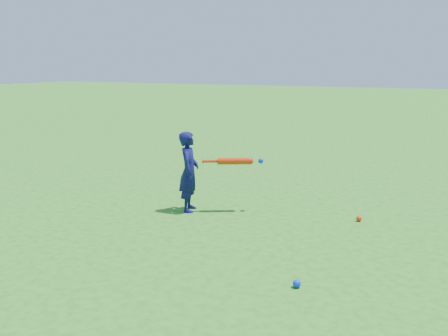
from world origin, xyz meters
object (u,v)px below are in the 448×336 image
ground_ball_red (359,219)px  ground_ball_blue (297,284)px  child (189,172)px  bat_swing (237,161)px

ground_ball_red → ground_ball_blue: bearing=-92.3°
child → ground_ball_blue: (2.21, -1.74, -0.54)m
bat_swing → ground_ball_blue: bearing=-80.4°
ground_ball_red → bat_swing: 1.85m
child → ground_ball_blue: bearing=-149.5°
bat_swing → child: bearing=175.4°
ground_ball_blue → bat_swing: size_ratio=0.10×
ground_ball_blue → bat_swing: bat_swing is taller
ground_ball_blue → bat_swing: bearing=128.3°
child → ground_ball_blue: child is taller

